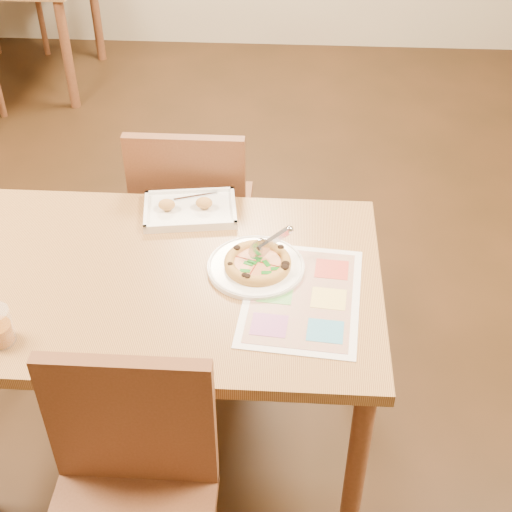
# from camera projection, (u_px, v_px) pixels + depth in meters

# --- Properties ---
(room) EXTENTS (7.00, 7.00, 7.00)m
(room) POSITION_uv_depth(u_px,v_px,m) (141.00, 78.00, 1.72)
(room) COLOR black
(room) RESTS_ON ground
(dining_table) EXTENTS (1.30, 0.85, 0.72)m
(dining_table) POSITION_uv_depth(u_px,v_px,m) (165.00, 297.00, 2.17)
(dining_table) COLOR #A37A41
(dining_table) RESTS_ON ground
(chair_near) EXTENTS (0.42, 0.42, 0.47)m
(chair_near) POSITION_uv_depth(u_px,v_px,m) (128.00, 482.00, 1.75)
(chair_near) COLOR brown
(chair_near) RESTS_ON ground
(chair_far) EXTENTS (0.42, 0.42, 0.47)m
(chair_far) POSITION_uv_depth(u_px,v_px,m) (192.00, 203.00, 2.68)
(chair_far) COLOR brown
(chair_far) RESTS_ON ground
(plate) EXTENTS (0.29, 0.29, 0.02)m
(plate) POSITION_uv_depth(u_px,v_px,m) (256.00, 267.00, 2.14)
(plate) COLOR white
(plate) RESTS_ON dining_table
(pizza) EXTENTS (0.20, 0.20, 0.03)m
(pizza) POSITION_uv_depth(u_px,v_px,m) (258.00, 263.00, 2.12)
(pizza) COLOR gold
(pizza) RESTS_ON plate
(pizza_cutter) EXTENTS (0.13, 0.08, 0.08)m
(pizza_cutter) POSITION_uv_depth(u_px,v_px,m) (270.00, 242.00, 2.12)
(pizza_cutter) COLOR silver
(pizza_cutter) RESTS_ON pizza
(appetizer_tray) EXTENTS (0.33, 0.25, 0.06)m
(appetizer_tray) POSITION_uv_depth(u_px,v_px,m) (190.00, 210.00, 2.36)
(appetizer_tray) COLOR white
(appetizer_tray) RESTS_ON dining_table
(menu) EXTENTS (0.37, 0.49, 0.00)m
(menu) POSITION_uv_depth(u_px,v_px,m) (302.00, 296.00, 2.04)
(menu) COLOR white
(menu) RESTS_ON dining_table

